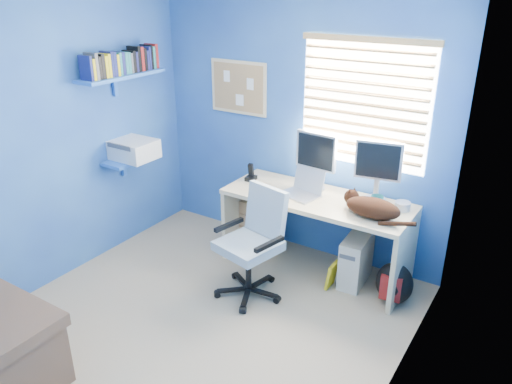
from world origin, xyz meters
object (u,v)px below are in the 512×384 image
Objects in this scene: tower_pc at (356,259)px; office_chair at (253,257)px; desk at (315,234)px; cat at (373,208)px; laptop at (300,184)px.

office_chair is (-0.69, -0.64, 0.13)m from tower_pc.
cat is (0.55, -0.12, 0.45)m from desk.
cat is at bearing -11.98° from desk.
laptop reaches higher than office_chair.
tower_pc is 0.95m from office_chair.
laptop is at bearing -177.29° from tower_pc.
office_chair is (-0.13, -0.58, -0.50)m from laptop.
desk is 1.79× the size of office_chair.
tower_pc is (0.40, 0.01, -0.14)m from desk.
desk is at bearing -170.48° from cat.
laptop is (-0.15, -0.05, 0.48)m from desk.
cat is 1.09m from office_chair.
laptop reaches higher than tower_pc.
desk is 3.75× the size of tower_pc.
cat is 1.01× the size of tower_pc.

